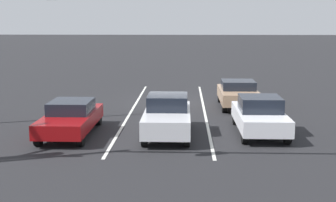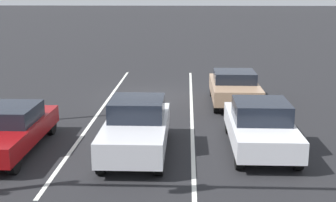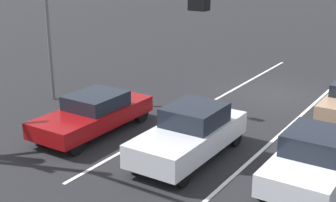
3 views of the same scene
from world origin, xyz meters
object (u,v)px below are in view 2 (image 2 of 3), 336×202
Objects in this scene: car_white_leftlane_front at (260,126)px; car_silver_midlane_front at (137,127)px; car_maroon_rightlane_front at (8,129)px; car_tan_leftlane_second at (234,87)px.

car_silver_midlane_front is at bearing 6.38° from car_white_leftlane_front.
car_maroon_rightlane_front is 9.67m from car_tan_leftlane_second.
car_silver_midlane_front is 1.07× the size of car_tan_leftlane_second.
car_tan_leftlane_second is at bearing -119.25° from car_silver_midlane_front.
car_white_leftlane_front reaches higher than car_tan_leftlane_second.
car_maroon_rightlane_front is at bearing 0.25° from car_silver_midlane_front.
car_maroon_rightlane_front is (3.87, 0.02, -0.09)m from car_silver_midlane_front.
car_white_leftlane_front is 0.96× the size of car_maroon_rightlane_front.
car_silver_midlane_front reaches higher than car_white_leftlane_front.
car_maroon_rightlane_front is 1.11× the size of car_tan_leftlane_second.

